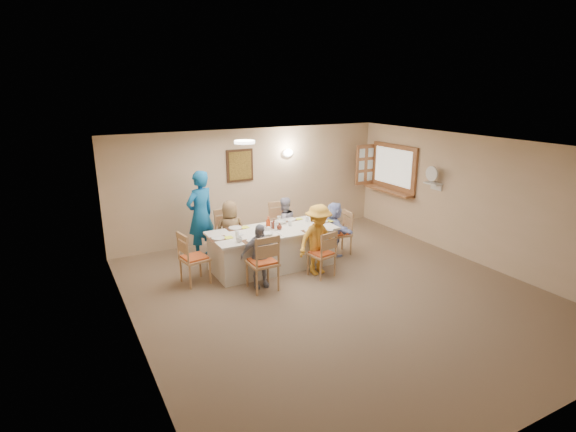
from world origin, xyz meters
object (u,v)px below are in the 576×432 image
chair_front_left (262,261)px  caregiver (201,215)px  chair_left_end (195,257)px  diner_back_right (284,224)px  chair_back_left (229,235)px  diner_front_right (318,240)px  diner_right_end (334,229)px  serving_hatch (394,169)px  chair_back_right (281,227)px  chair_right_end (339,233)px  diner_front_left (259,256)px  desk_fan (433,177)px  chair_front_right (322,253)px  diner_back_left (231,231)px  condiment_ketchup (268,223)px  dining_table (273,248)px

chair_front_left → caregiver: (-0.45, 1.95, 0.39)m
chair_left_end → diner_back_right: size_ratio=0.82×
chair_back_left → caregiver: bearing=144.3°
diner_front_right → diner_right_end: (0.82, 0.68, -0.11)m
serving_hatch → caregiver: serving_hatch is taller
chair_left_end → diner_back_right: bearing=-81.4°
chair_back_right → chair_right_end: chair_back_right is taller
chair_back_right → diner_back_right: diner_back_right is taller
diner_front_left → caregiver: caregiver is taller
chair_back_left → diner_back_right: (1.20, -0.12, 0.08)m
desk_fan → chair_right_end: desk_fan is taller
chair_front_right → diner_back_right: 1.49m
chair_front_right → diner_front_left: bearing=-15.6°
desk_fan → diner_right_end: desk_fan is taller
chair_front_right → diner_back_left: size_ratio=0.71×
diner_front_left → chair_right_end: bearing=24.9°
desk_fan → diner_front_left: desk_fan is taller
chair_back_left → chair_left_end: bearing=-137.8°
chair_back_left → chair_right_end: chair_back_left is taller
chair_front_right → diner_front_left: 1.21m
serving_hatch → chair_back_right: 3.20m
chair_back_left → chair_left_end: size_ratio=1.05×
chair_back_right → condiment_ketchup: 1.07m
diner_back_right → chair_front_left: bearing=51.3°
chair_right_end → diner_back_right: size_ratio=0.77×
condiment_ketchup → chair_left_end: bearing=-178.0°
diner_front_left → condiment_ketchup: size_ratio=4.44×
diner_front_left → condiment_ketchup: bearing=61.5°
diner_right_end → serving_hatch: bearing=-63.7°
dining_table → diner_front_left: bearing=-131.4°
diner_front_left → condiment_ketchup: diner_front_left is taller
chair_left_end → diner_front_left: (0.95, -0.68, 0.09)m
chair_front_right → chair_left_end: (-2.15, 0.80, 0.04)m
desk_fan → condiment_ketchup: (-3.60, 0.59, -0.66)m
serving_hatch → chair_left_end: (-5.19, -0.81, -1.02)m
dining_table → chair_front_right: bearing=-53.1°
dining_table → chair_front_right: size_ratio=2.74×
diner_front_right → desk_fan: bearing=-3.9°
serving_hatch → chair_front_right: bearing=-152.1°
serving_hatch → diner_right_end: serving_hatch is taller
dining_table → chair_front_left: chair_front_left is taller
serving_hatch → chair_front_left: bearing=-159.2°
serving_hatch → diner_back_left: 4.33m
desk_fan → diner_back_left: (-4.13, 1.22, -0.93)m
chair_front_left → diner_back_right: diner_back_right is taller
chair_front_left → condiment_ketchup: (0.53, 0.85, 0.38)m
chair_left_end → diner_front_right: 2.26m
dining_table → chair_left_end: bearing=180.0°
chair_front_left → diner_front_left: (0.00, 0.12, 0.06)m
chair_right_end → condiment_ketchup: (-1.62, 0.05, 0.43)m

